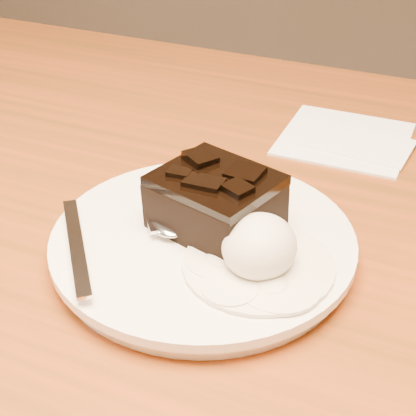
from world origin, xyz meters
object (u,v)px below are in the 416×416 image
at_px(ice_cream_scoop, 259,246).
at_px(spoon, 169,223).
at_px(brownie, 216,205).
at_px(plate, 203,245).
at_px(napkin, 345,138).

xyz_separation_m(ice_cream_scoop, spoon, (-0.08, 0.02, -0.01)).
relative_size(brownie, spoon, 0.48).
xyz_separation_m(brownie, ice_cream_scoop, (0.05, -0.04, -0.00)).
height_order(plate, ice_cream_scoop, ice_cream_scoop).
height_order(plate, spoon, spoon).
bearing_deg(brownie, napkin, 77.62).
height_order(spoon, napkin, spoon).
bearing_deg(ice_cream_scoop, brownie, 144.60).
xyz_separation_m(spoon, napkin, (0.09, 0.25, -0.02)).
height_order(brownie, napkin, brownie).
bearing_deg(napkin, spoon, -108.60).
distance_m(plate, ice_cream_scoop, 0.07).
relative_size(brownie, ice_cream_scoop, 1.51).
bearing_deg(plate, napkin, 77.37).
bearing_deg(spoon, plate, -33.53).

